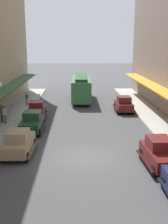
{
  "coord_description": "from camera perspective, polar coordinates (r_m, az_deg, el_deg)",
  "views": [
    {
      "loc": [
        -0.64,
        -17.86,
        7.63
      ],
      "look_at": [
        0.0,
        6.0,
        1.8
      ],
      "focal_mm": 44.36,
      "sensor_mm": 36.0,
      "label": 1
    }
  ],
  "objects": [
    {
      "name": "parked_car_4",
      "position": [
        18.44,
        15.43,
        -8.05
      ],
      "size": [
        2.3,
        4.32,
        1.84
      ],
      "color": "#591919",
      "rests_on": "ground"
    },
    {
      "name": "parked_car_5",
      "position": [
        20.16,
        -13.32,
        -6.03
      ],
      "size": [
        2.23,
        4.29,
        1.84
      ],
      "color": "#997F5B",
      "rests_on": "ground"
    },
    {
      "name": "parked_car_0",
      "position": [
        25.14,
        -10.66,
        -1.94
      ],
      "size": [
        2.22,
        4.29,
        1.84
      ],
      "color": "#193D23",
      "rests_on": "ground"
    },
    {
      "name": "ground_plane",
      "position": [
        19.43,
        0.48,
        -9.39
      ],
      "size": [
        200.0,
        200.0,
        0.0
      ],
      "primitive_type": "plane",
      "color": "#424244"
    },
    {
      "name": "pedestrian_4",
      "position": [
        27.87,
        -16.0,
        -0.55
      ],
      "size": [
        0.36,
        0.28,
        1.67
      ],
      "color": "slate",
      "rests_on": "sidewalk_left"
    },
    {
      "name": "parked_car_3",
      "position": [
        32.51,
        8.18,
        1.71
      ],
      "size": [
        2.15,
        4.26,
        1.84
      ],
      "color": "#591919",
      "rests_on": "ground"
    },
    {
      "name": "streetcar",
      "position": [
        38.55,
        -0.61,
        5.18
      ],
      "size": [
        2.61,
        9.62,
        3.46
      ],
      "color": "#33723F",
      "rests_on": "ground"
    },
    {
      "name": "parked_car_1",
      "position": [
        29.4,
        -9.74,
        0.38
      ],
      "size": [
        2.22,
        4.29,
        1.84
      ],
      "color": "#591919",
      "rests_on": "ground"
    },
    {
      "name": "pedestrian_0",
      "position": [
        35.62,
        -11.71,
        2.73
      ],
      "size": [
        0.36,
        0.28,
        1.67
      ],
      "color": "slate",
      "rests_on": "sidewalk_left"
    },
    {
      "name": "pedestrian_2",
      "position": [
        28.41,
        -16.6,
        -0.33
      ],
      "size": [
        0.36,
        0.28,
        1.67
      ],
      "color": "#4C4238",
      "rests_on": "sidewalk_left"
    }
  ]
}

